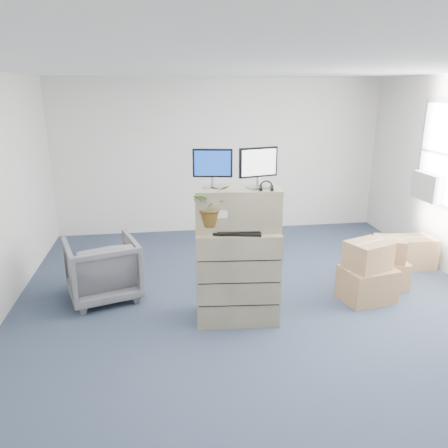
{
  "coord_description": "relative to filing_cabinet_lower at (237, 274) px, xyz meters",
  "views": [
    {
      "loc": [
        -1.1,
        -4.46,
        2.6
      ],
      "look_at": [
        -0.38,
        0.4,
        1.07
      ],
      "focal_mm": 35.0,
      "sensor_mm": 36.0,
      "label": 1
    }
  ],
  "objects": [
    {
      "name": "tissue_box",
      "position": [
        0.39,
        0.03,
        0.66
      ],
      "size": [
        0.27,
        0.15,
        0.09
      ],
      "primitive_type": "cube",
      "rotation": [
        0.0,
        0.0,
        -0.11
      ],
      "color": "#3881BF",
      "rests_on": "external_drive"
    },
    {
      "name": "office_chair",
      "position": [
        -1.61,
        0.76,
        -0.11
      ],
      "size": [
        1.04,
        1.01,
        0.87
      ],
      "primitive_type": "imported",
      "rotation": [
        0.0,
        0.0,
        3.44
      ],
      "color": "#555559",
      "rests_on": "ground"
    },
    {
      "name": "water_bottle",
      "position": [
        0.09,
        0.01,
        0.69
      ],
      "size": [
        0.08,
        0.08,
        0.29
      ],
      "primitive_type": "cylinder",
      "color": "#9B9EA4",
      "rests_on": "filing_cabinet_lower"
    },
    {
      "name": "keyboard",
      "position": [
        -0.03,
        -0.13,
        0.56
      ],
      "size": [
        0.56,
        0.33,
        0.03
      ],
      "primitive_type": "cube",
      "rotation": [
        0.0,
        0.0,
        -0.22
      ],
      "color": "black",
      "rests_on": "filing_cabinet_lower"
    },
    {
      "name": "headphones",
      "position": [
        0.28,
        -0.14,
        1.05
      ],
      "size": [
        0.15,
        0.03,
        0.14
      ],
      "primitive_type": "torus",
      "rotation": [
        1.57,
        0.0,
        -0.1
      ],
      "color": "black",
      "rests_on": "filing_cabinet_upper"
    },
    {
      "name": "mouse",
      "position": [
        0.29,
        -0.13,
        0.56
      ],
      "size": [
        0.1,
        0.06,
        0.03
      ],
      "primitive_type": "ellipsoid",
      "rotation": [
        0.0,
        0.0,
        -0.01
      ],
      "color": "silver",
      "rests_on": "filing_cabinet_lower"
    },
    {
      "name": "phone_dock",
      "position": [
        -0.06,
        0.07,
        0.6
      ],
      "size": [
        0.07,
        0.06,
        0.15
      ],
      "rotation": [
        0.0,
        0.0,
        -0.1
      ],
      "color": "silver",
      "rests_on": "filing_cabinet_lower"
    },
    {
      "name": "monitor_right",
      "position": [
        0.22,
        -0.0,
        1.26
      ],
      "size": [
        0.44,
        0.23,
        0.44
      ],
      "rotation": [
        0.0,
        0.0,
        0.26
      ],
      "color": "#99999E",
      "rests_on": "filing_cabinet_upper"
    },
    {
      "name": "potted_plant",
      "position": [
        -0.3,
        -0.06,
        0.8
      ],
      "size": [
        0.46,
        0.5,
        0.45
      ],
      "rotation": [
        0.0,
        0.0,
        -0.1
      ],
      "color": "#95A988",
      "rests_on": "filing_cabinet_lower"
    },
    {
      "name": "filing_cabinet_lower",
      "position": [
        0.0,
        0.0,
        0.0
      ],
      "size": [
        0.99,
        0.66,
        1.09
      ],
      "primitive_type": "cube",
      "rotation": [
        0.0,
        0.0,
        -0.1
      ],
      "color": "#83775A",
      "rests_on": "ground"
    },
    {
      "name": "cardboard_boxes",
      "position": [
        2.16,
        0.55,
        -0.24
      ],
      "size": [
        1.85,
        1.46,
        0.79
      ],
      "color": "#8B6343",
      "rests_on": "ground"
    },
    {
      "name": "monitor_left",
      "position": [
        -0.27,
        0.08,
        1.25
      ],
      "size": [
        0.43,
        0.2,
        0.43
      ],
      "rotation": [
        0.0,
        0.0,
        -0.19
      ],
      "color": "#99999E",
      "rests_on": "filing_cabinet_upper"
    },
    {
      "name": "filing_cabinet_upper",
      "position": [
        0.01,
        0.05,
        0.78
      ],
      "size": [
        0.98,
        0.56,
        0.47
      ],
      "primitive_type": "cube",
      "rotation": [
        0.0,
        0.0,
        -0.1
      ],
      "color": "#83775A",
      "rests_on": "filing_cabinet_lower"
    },
    {
      "name": "ground",
      "position": [
        0.27,
        -0.1,
        -0.55
      ],
      "size": [
        7.0,
        7.0,
        0.0
      ],
      "primitive_type": "plane",
      "color": "#253343",
      "rests_on": "ground"
    },
    {
      "name": "ac_unit",
      "position": [
        3.14,
        1.3,
        0.65
      ],
      "size": [
        0.24,
        0.6,
        0.4
      ],
      "primitive_type": "cube",
      "color": "silver",
      "rests_on": "wall_right"
    },
    {
      "name": "wall_back",
      "position": [
        0.27,
        3.41,
        0.85
      ],
      "size": [
        6.0,
        0.02,
        2.8
      ],
      "primitive_type": "cube",
      "color": "silver",
      "rests_on": "ground"
    },
    {
      "name": "external_drive",
      "position": [
        0.36,
        0.1,
        0.58
      ],
      "size": [
        0.25,
        0.23,
        0.06
      ],
      "primitive_type": "cube",
      "rotation": [
        0.0,
        0.0,
        -0.43
      ],
      "color": "black",
      "rests_on": "filing_cabinet_lower"
    }
  ]
}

